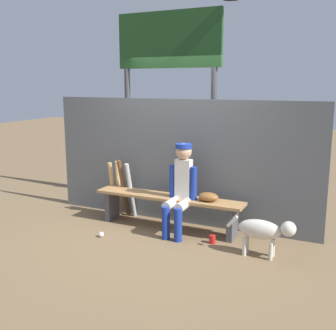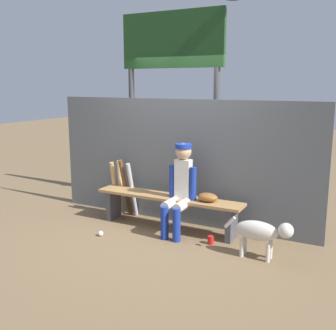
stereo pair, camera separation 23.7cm
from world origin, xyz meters
name	(u,v)px [view 1 (the left image)]	position (x,y,z in m)	size (l,w,h in m)	color
ground_plane	(168,228)	(0.00, 0.00, 0.00)	(30.00, 30.00, 0.00)	brown
chainlink_fence	(179,162)	(0.00, 0.36, 0.93)	(4.20, 0.03, 1.85)	#595E63
dugout_bench	(168,204)	(0.00, 0.00, 0.37)	(2.22, 0.36, 0.49)	#AD7F4C
player_seated	(180,186)	(0.24, -0.11, 0.69)	(0.41, 0.55, 1.26)	silver
baseball_glove	(208,197)	(0.61, 0.00, 0.55)	(0.28, 0.20, 0.12)	brown
bat_aluminum_silver	(131,190)	(-0.74, 0.20, 0.44)	(0.06, 0.06, 0.89)	#B7B7BC
bat_wood_dark	(124,188)	(-0.86, 0.19, 0.46)	(0.06, 0.06, 0.94)	brown
bat_wood_natural	(119,188)	(-0.97, 0.22, 0.44)	(0.06, 0.06, 0.88)	tan
bat_wood_tan	(112,189)	(-1.07, 0.18, 0.43)	(0.06, 0.06, 0.87)	tan
baseball	(101,234)	(-0.68, -0.70, 0.04)	(0.07, 0.07, 0.07)	white
cup_on_ground	(212,239)	(0.77, -0.25, 0.06)	(0.08, 0.08, 0.11)	red
cup_on_bench	(183,193)	(0.21, 0.06, 0.55)	(0.08, 0.08, 0.11)	red
scoreboard	(172,62)	(-0.50, 1.18, 2.41)	(2.11, 0.27, 3.46)	#3F3F42
dog	(264,230)	(1.47, -0.38, 0.34)	(0.84, 0.20, 0.49)	beige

